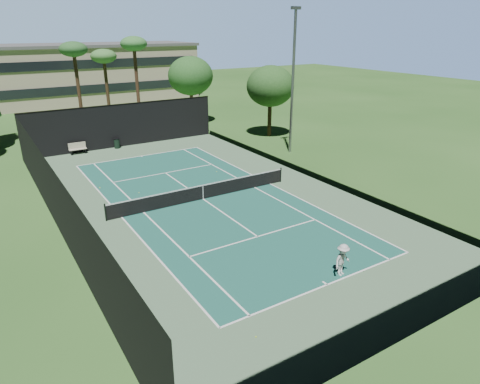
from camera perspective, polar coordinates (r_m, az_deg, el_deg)
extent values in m
plane|color=#2D5A21|center=(28.43, -4.93, -0.97)|extent=(160.00, 160.00, 0.00)
cube|color=#517453|center=(28.43, -4.93, -0.97)|extent=(18.00, 32.00, 0.01)
cube|color=#1B584C|center=(28.42, -4.93, -0.95)|extent=(10.97, 23.77, 0.01)
cube|color=white|center=(19.75, 11.56, -12.01)|extent=(10.97, 0.10, 0.01)
cube|color=white|center=(38.83, -13.07, 4.70)|extent=(10.97, 0.10, 0.01)
cube|color=white|center=(23.40, 2.36, -5.96)|extent=(8.23, 0.10, 0.01)
cube|color=white|center=(33.91, -9.93, 2.53)|extent=(8.23, 0.10, 0.01)
cube|color=white|center=(26.60, -15.48, -3.27)|extent=(0.10, 23.77, 0.01)
cube|color=white|center=(31.11, 4.07, 1.09)|extent=(0.10, 23.77, 0.01)
cube|color=white|center=(26.97, -12.71, -2.67)|extent=(0.10, 23.77, 0.01)
cube|color=white|center=(30.37, 1.97, 0.62)|extent=(0.10, 23.77, 0.01)
cube|color=white|center=(28.42, -4.93, -0.94)|extent=(0.10, 12.80, 0.01)
cube|color=white|center=(19.84, 11.26, -11.82)|extent=(0.10, 0.30, 0.01)
cube|color=white|center=(38.70, -12.99, 4.65)|extent=(0.10, 0.30, 0.01)
cylinder|color=black|center=(26.19, -17.49, -2.63)|extent=(0.10, 0.10, 1.10)
cylinder|color=black|center=(31.46, 5.45, 2.29)|extent=(0.10, 0.10, 1.10)
cube|color=black|center=(28.24, -4.96, -0.04)|extent=(12.80, 0.02, 0.92)
cube|color=white|center=(28.07, -4.99, 0.89)|extent=(12.80, 0.04, 0.07)
cube|color=white|center=(28.24, -4.96, -0.04)|extent=(0.05, 0.03, 0.92)
cube|color=black|center=(42.17, -15.21, 8.58)|extent=(18.00, 0.04, 4.00)
cube|color=black|center=(16.52, 22.04, -12.33)|extent=(18.00, 0.04, 4.00)
cube|color=black|center=(32.62, 9.19, 5.47)|extent=(0.04, 32.00, 4.00)
cube|color=black|center=(25.24, -23.51, -0.79)|extent=(0.04, 32.00, 4.00)
cube|color=black|center=(41.80, -15.47, 11.25)|extent=(18.00, 0.06, 0.06)
imported|color=silver|center=(20.24, 13.51, -8.78)|extent=(1.11, 0.78, 1.56)
sphere|color=#CBEE36|center=(16.62, 2.14, -18.73)|extent=(0.06, 0.06, 0.06)
sphere|color=#EBF437|center=(30.16, -13.32, -0.10)|extent=(0.06, 0.06, 0.06)
sphere|color=#C9E534|center=(33.73, -3.13, 2.75)|extent=(0.06, 0.06, 0.06)
sphere|color=#ECF337|center=(31.82, -18.18, 0.54)|extent=(0.08, 0.08, 0.08)
cube|color=beige|center=(41.01, -20.80, 5.35)|extent=(1.50, 0.45, 0.05)
cube|color=beige|center=(41.13, -20.92, 5.81)|extent=(1.50, 0.06, 0.55)
cube|color=black|center=(40.97, -21.57, 4.88)|extent=(0.06, 0.40, 0.42)
cube|color=black|center=(41.19, -19.95, 5.18)|extent=(0.06, 0.40, 0.42)
cylinder|color=black|center=(41.89, -16.09, 6.22)|extent=(0.52, 0.52, 0.90)
cylinder|color=black|center=(41.78, -16.16, 6.84)|extent=(0.56, 0.56, 0.05)
cylinder|color=#462E1E|center=(48.95, -20.67, 12.36)|extent=(0.36, 0.36, 8.55)
ellipsoid|color=#295A28|center=(48.58, -21.35, 17.32)|extent=(2.80, 2.80, 1.54)
cylinder|color=#422E1C|center=(51.75, -17.26, 12.67)|extent=(0.36, 0.36, 7.65)
ellipsoid|color=#3B7133|center=(51.38, -17.73, 16.87)|extent=(2.80, 2.80, 1.54)
cylinder|color=#492E1F|center=(49.54, -13.52, 13.47)|extent=(0.36, 0.36, 9.00)
ellipsoid|color=#347032|center=(49.18, -13.99, 18.66)|extent=(2.80, 2.80, 1.54)
cylinder|color=#452E1D|center=(51.28, -6.44, 11.05)|extent=(0.40, 0.40, 3.52)
ellipsoid|color=#255722|center=(50.77, -6.62, 15.14)|extent=(5.12, 5.12, 4.35)
cylinder|color=#3F2B1B|center=(44.86, 3.95, 9.53)|extent=(0.40, 0.40, 3.30)
ellipsoid|color=#275320|center=(44.29, 4.07, 13.91)|extent=(4.80, 4.80, 4.08)
cube|color=#BAAA90|center=(70.84, -23.03, 14.18)|extent=(40.00, 12.00, 8.00)
cube|color=#59595B|center=(70.57, -23.52, 17.46)|extent=(40.50, 12.50, 0.40)
cube|color=black|center=(65.10, -21.84, 12.43)|extent=(38.00, 0.15, 1.20)
cube|color=black|center=(64.75, -22.27, 15.39)|extent=(38.00, 0.15, 1.20)
cylinder|color=gray|center=(38.24, 7.03, 14.01)|extent=(0.24, 0.24, 12.00)
cube|color=gray|center=(37.98, 7.47, 23.17)|extent=(0.90, 0.25, 0.25)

